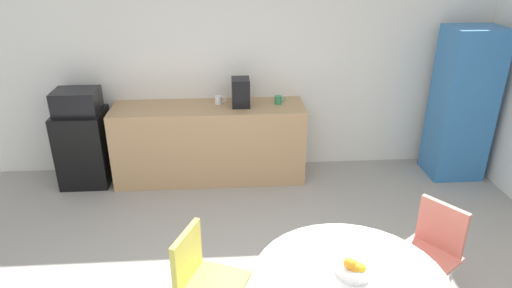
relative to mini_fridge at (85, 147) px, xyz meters
name	(u,v)px	position (x,y,z in m)	size (l,w,h in m)	color
wall_back	(240,64)	(1.83, 0.35, 0.87)	(6.00, 0.10, 2.60)	white
counter_block	(210,143)	(1.45, 0.00, 0.02)	(2.20, 0.60, 0.90)	tan
mini_fridge	(85,147)	(0.00, 0.00, 0.00)	(0.54, 0.54, 0.87)	black
microwave	(77,101)	(0.00, 0.00, 0.56)	(0.48, 0.38, 0.26)	black
locker_cabinet	(462,105)	(4.38, -0.10, 0.45)	(0.60, 0.50, 1.77)	#3372B2
chair_coral	(433,243)	(3.19, -2.16, 0.09)	(0.59, 0.59, 0.83)	silver
chair_yellow	(200,272)	(1.44, -2.37, 0.09)	(0.55, 0.55, 0.83)	silver
fruit_bowl	(354,269)	(2.41, -2.73, 0.36)	(0.21, 0.21, 0.13)	silver
mug_white	(278,100)	(2.26, 0.04, 0.52)	(0.13, 0.08, 0.09)	#338C59
mug_green	(219,100)	(1.57, 0.09, 0.52)	(0.13, 0.08, 0.09)	white
coffee_maker	(241,92)	(1.82, 0.00, 0.63)	(0.20, 0.24, 0.32)	black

